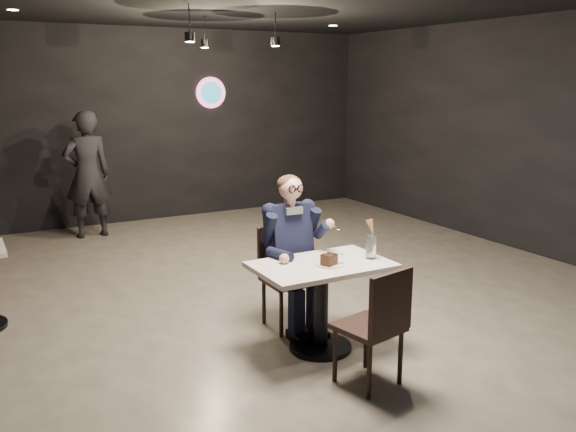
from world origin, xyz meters
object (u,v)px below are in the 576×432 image
sundae_glass (371,247)px  passerby (87,174)px  main_table (321,307)px  chair_far (289,278)px  seated_man (289,251)px  chair_near (369,325)px

sundae_glass → passerby: passerby is taller
main_table → chair_far: size_ratio=1.20×
seated_man → passerby: (-0.92, 4.24, 0.18)m
passerby → chair_near: bearing=97.3°
passerby → chair_far: bearing=100.0°
main_table → sundae_glass: bearing=-10.4°
seated_man → passerby: 4.35m
main_table → seated_man: (0.00, 0.55, 0.34)m
chair_near → passerby: (-0.92, 5.45, 0.44)m
chair_far → passerby: (-0.92, 4.24, 0.44)m
passerby → seated_man: bearing=100.0°
main_table → seated_man: size_ratio=0.76×
chair_far → chair_near: 1.21m
chair_far → passerby: passerby is taller
sundae_glass → passerby: (-1.35, 4.87, 0.05)m
chair_far → seated_man: (0.00, 0.00, 0.26)m
seated_man → sundae_glass: 0.78m
chair_near → seated_man: size_ratio=0.64×
main_table → passerby: (-0.92, 4.79, 0.53)m
chair_near → passerby: 5.55m
main_table → chair_near: size_ratio=1.20×
seated_man → main_table: bearing=-90.0°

